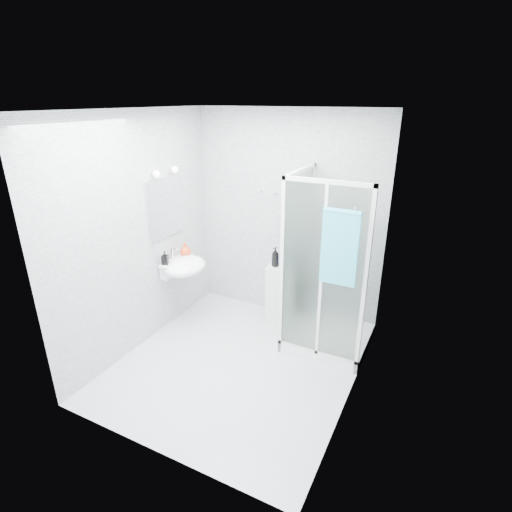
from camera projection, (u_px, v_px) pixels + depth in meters
The scene contains 12 objects.
room at pixel (235, 253), 3.85m from camera, with size 2.40×2.60×2.60m.
shower_enclosure at pixel (321, 310), 4.52m from camera, with size 0.90×0.95×2.00m.
wall_basin at pixel (183, 266), 4.82m from camera, with size 0.46×0.56×0.35m.
mirror at pixel (165, 208), 4.64m from camera, with size 0.02×0.60×0.70m, color white.
vanity_lights at pixel (166, 172), 4.46m from camera, with size 0.10×0.40×0.08m.
wall_hooks at pixel (267, 192), 4.88m from camera, with size 0.23×0.06×0.03m.
storage_cabinet at pixel (281, 294), 5.04m from camera, with size 0.35×0.36×0.77m.
hand_towel at pixel (340, 246), 3.73m from camera, with size 0.35×0.05×0.75m.
shampoo_bottle_a at pixel (275, 257), 4.83m from camera, with size 0.09×0.09×0.24m, color black.
shampoo_bottle_b at pixel (287, 258), 4.83m from camera, with size 0.10×0.11×0.23m, color navy.
soap_dispenser_orange at pixel (185, 249), 4.92m from camera, with size 0.14×0.14×0.17m, color red.
soap_dispenser_black at pixel (165, 258), 4.67m from camera, with size 0.07×0.08×0.17m, color black.
Camera 1 is at (1.79, -3.11, 2.70)m, focal length 28.00 mm.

